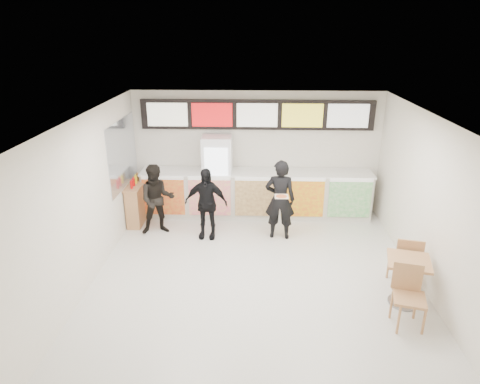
{
  "coord_description": "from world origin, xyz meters",
  "views": [
    {
      "loc": [
        -0.04,
        -6.65,
        4.38
      ],
      "look_at": [
        -0.32,
        1.2,
        1.34
      ],
      "focal_mm": 32.0,
      "sensor_mm": 36.0,
      "label": 1
    }
  ],
  "objects_px": {
    "condiment_ledge": "(136,204)",
    "drinks_fridge": "(218,176)",
    "cafe_table": "(407,273)",
    "customer_main": "(280,200)",
    "customer_left": "(157,200)",
    "service_counter": "(256,194)",
    "customer_mid": "(206,203)"
  },
  "relations": [
    {
      "from": "customer_left",
      "to": "cafe_table",
      "type": "distance_m",
      "value": 5.34
    },
    {
      "from": "service_counter",
      "to": "cafe_table",
      "type": "bearing_deg",
      "value": -54.87
    },
    {
      "from": "drinks_fridge",
      "to": "customer_left",
      "type": "height_order",
      "value": "drinks_fridge"
    },
    {
      "from": "drinks_fridge",
      "to": "customer_mid",
      "type": "relative_size",
      "value": 1.25
    },
    {
      "from": "drinks_fridge",
      "to": "customer_mid",
      "type": "xyz_separation_m",
      "value": [
        -0.15,
        -1.22,
        -0.2
      ]
    },
    {
      "from": "service_counter",
      "to": "customer_main",
      "type": "bearing_deg",
      "value": -66.1
    },
    {
      "from": "customer_left",
      "to": "cafe_table",
      "type": "relative_size",
      "value": 0.91
    },
    {
      "from": "customer_main",
      "to": "service_counter",
      "type": "bearing_deg",
      "value": -60.46
    },
    {
      "from": "customer_left",
      "to": "cafe_table",
      "type": "xyz_separation_m",
      "value": [
        4.7,
        -2.52,
        -0.22
      ]
    },
    {
      "from": "service_counter",
      "to": "drinks_fridge",
      "type": "bearing_deg",
      "value": 179.01
    },
    {
      "from": "condiment_ledge",
      "to": "customer_mid",
      "type": "bearing_deg",
      "value": -20.88
    },
    {
      "from": "drinks_fridge",
      "to": "customer_main",
      "type": "relative_size",
      "value": 1.12
    },
    {
      "from": "service_counter",
      "to": "drinks_fridge",
      "type": "distance_m",
      "value": 1.03
    },
    {
      "from": "condiment_ledge",
      "to": "cafe_table",
      "type": "bearing_deg",
      "value": -29.5
    },
    {
      "from": "drinks_fridge",
      "to": "condiment_ledge",
      "type": "relative_size",
      "value": 1.75
    },
    {
      "from": "customer_left",
      "to": "customer_mid",
      "type": "bearing_deg",
      "value": -22.93
    },
    {
      "from": "condiment_ledge",
      "to": "customer_left",
      "type": "bearing_deg",
      "value": -37.94
    },
    {
      "from": "condiment_ledge",
      "to": "drinks_fridge",
      "type": "bearing_deg",
      "value": 16.55
    },
    {
      "from": "customer_main",
      "to": "condiment_ledge",
      "type": "bearing_deg",
      "value": -4.87
    },
    {
      "from": "service_counter",
      "to": "cafe_table",
      "type": "relative_size",
      "value": 3.16
    },
    {
      "from": "drinks_fridge",
      "to": "cafe_table",
      "type": "relative_size",
      "value": 1.14
    },
    {
      "from": "drinks_fridge",
      "to": "customer_main",
      "type": "xyz_separation_m",
      "value": [
        1.45,
        -1.18,
        -0.11
      ]
    },
    {
      "from": "service_counter",
      "to": "drinks_fridge",
      "type": "relative_size",
      "value": 2.78
    },
    {
      "from": "customer_main",
      "to": "customer_mid",
      "type": "xyz_separation_m",
      "value": [
        -1.6,
        -0.04,
        -0.09
      ]
    },
    {
      "from": "drinks_fridge",
      "to": "customer_mid",
      "type": "distance_m",
      "value": 1.25
    },
    {
      "from": "drinks_fridge",
      "to": "cafe_table",
      "type": "height_order",
      "value": "drinks_fridge"
    },
    {
      "from": "customer_left",
      "to": "condiment_ledge",
      "type": "xyz_separation_m",
      "value": [
        -0.62,
        0.49,
        -0.32
      ]
    },
    {
      "from": "service_counter",
      "to": "customer_left",
      "type": "distance_m",
      "value": 2.44
    },
    {
      "from": "customer_mid",
      "to": "cafe_table",
      "type": "bearing_deg",
      "value": -28.39
    },
    {
      "from": "customer_main",
      "to": "condiment_ledge",
      "type": "relative_size",
      "value": 1.56
    },
    {
      "from": "drinks_fridge",
      "to": "cafe_table",
      "type": "distance_m",
      "value": 4.97
    },
    {
      "from": "service_counter",
      "to": "customer_left",
      "type": "xyz_separation_m",
      "value": [
        -2.2,
        -1.03,
        0.23
      ]
    }
  ]
}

